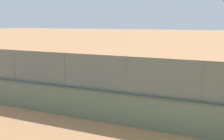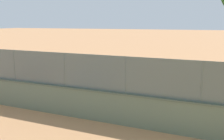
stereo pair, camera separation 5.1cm
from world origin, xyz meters
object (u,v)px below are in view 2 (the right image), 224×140
spare_ball_by_wall (61,100)px  player_foreground_swinging (178,72)px  sports_ball (172,91)px  player_at_service_line (92,63)px

spare_ball_by_wall → player_foreground_swinging: bearing=-131.7°
sports_ball → spare_ball_by_wall: (6.03, 4.45, 0.05)m
player_foreground_swinging → sports_ball: (0.07, 2.40, -0.95)m
sports_ball → player_at_service_line: bearing=-27.3°
player_at_service_line → sports_ball: player_at_service_line is taller
player_at_service_line → sports_ball: size_ratio=17.41×
player_foreground_swinging → spare_ball_by_wall: player_foreground_swinging is taller
sports_ball → player_foreground_swinging: bearing=-91.7°
player_at_service_line → spare_ball_by_wall: bearing=103.4°
sports_ball → spare_ball_by_wall: 7.49m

